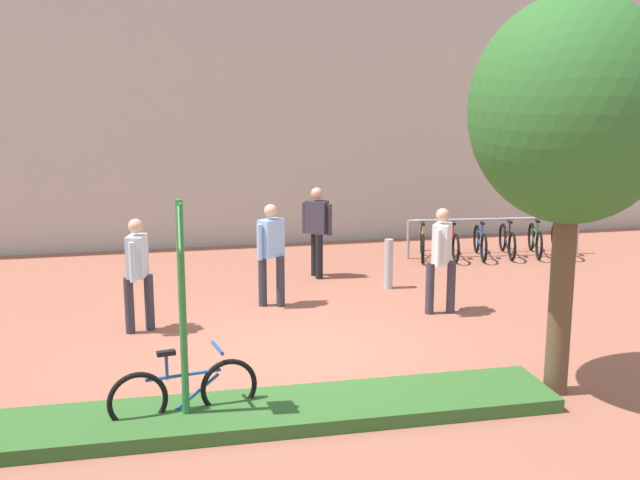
# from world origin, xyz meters

# --- Properties ---
(ground_plane) EXTENTS (60.00, 60.00, 0.00)m
(ground_plane) POSITION_xyz_m (0.00, 0.00, 0.00)
(ground_plane) COLOR #9E5B47
(building_facade) EXTENTS (28.00, 1.20, 10.00)m
(building_facade) POSITION_xyz_m (0.00, 7.74, 5.00)
(building_facade) COLOR #B2ADA3
(building_facade) RESTS_ON ground
(planter_strip) EXTENTS (7.00, 1.10, 0.16)m
(planter_strip) POSITION_xyz_m (-0.99, -2.12, 0.08)
(planter_strip) COLOR #336028
(planter_strip) RESTS_ON ground
(tree_sidewalk) EXTENTS (2.36, 2.36, 4.69)m
(tree_sidewalk) POSITION_xyz_m (2.71, -2.09, 3.36)
(tree_sidewalk) COLOR brown
(tree_sidewalk) RESTS_ON ground
(parking_sign_post) EXTENTS (0.08, 0.36, 2.52)m
(parking_sign_post) POSITION_xyz_m (-1.71, -2.12, 1.64)
(parking_sign_post) COLOR #2D7238
(parking_sign_post) RESTS_ON ground
(bike_at_sign) EXTENTS (1.66, 0.47, 0.86)m
(bike_at_sign) POSITION_xyz_m (-1.72, -1.99, 0.35)
(bike_at_sign) COLOR black
(bike_at_sign) RESTS_ON ground
(bike_rack_cluster) EXTENTS (3.74, 1.78, 0.83)m
(bike_rack_cluster) POSITION_xyz_m (5.07, 4.91, 0.35)
(bike_rack_cluster) COLOR #99999E
(bike_rack_cluster) RESTS_ON ground
(bollard_steel) EXTENTS (0.16, 0.16, 0.90)m
(bollard_steel) POSITION_xyz_m (2.13, 2.92, 0.45)
(bollard_steel) COLOR #ADADB2
(bollard_steel) RESTS_ON ground
(person_casual_tan) EXTENTS (0.49, 0.53, 1.72)m
(person_casual_tan) POSITION_xyz_m (2.50, 1.28, 0.98)
(person_casual_tan) COLOR #383342
(person_casual_tan) RESTS_ON ground
(person_shirt_blue) EXTENTS (0.51, 0.43, 1.72)m
(person_shirt_blue) POSITION_xyz_m (-0.09, 2.26, 0.98)
(person_shirt_blue) COLOR #2D2D38
(person_shirt_blue) RESTS_ON ground
(person_suited_navy) EXTENTS (0.51, 0.43, 1.72)m
(person_suited_navy) POSITION_xyz_m (1.04, 3.98, 0.98)
(person_suited_navy) COLOR black
(person_suited_navy) RESTS_ON ground
(person_shirt_white) EXTENTS (0.43, 0.59, 1.72)m
(person_shirt_white) POSITION_xyz_m (-2.23, 1.36, 0.98)
(person_shirt_white) COLOR #2D2D38
(person_shirt_white) RESTS_ON ground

